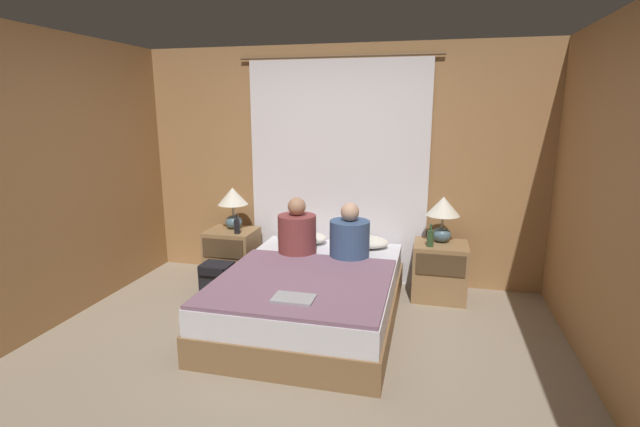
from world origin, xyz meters
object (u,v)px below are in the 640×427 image
pillow_right (362,241)px  laptop_on_bed (294,298)px  lamp_right (443,212)px  beer_bottle_on_right_stand (430,238)px  backpack_on_floor (217,278)px  person_right_in_bed (350,237)px  bed (312,296)px  nightstand_right (440,271)px  lamp_left (233,201)px  pillow_left (302,237)px  person_left_in_bed (297,232)px  beer_bottle_on_left_stand (237,226)px  nightstand_left (232,255)px

pillow_right → laptop_on_bed: pillow_right is taller
lamp_right → beer_bottle_on_right_stand: bearing=-119.5°
backpack_on_floor → laptop_on_bed: bearing=-41.8°
person_right_in_bed → laptop_on_bed: person_right_in_bed is taller
person_right_in_bed → lamp_right: bearing=26.5°
laptop_on_bed → beer_bottle_on_right_stand: bearing=55.0°
lamp_right → pillow_right: bearing=-177.6°
bed → nightstand_right: bearing=34.9°
nightstand_right → lamp_left: bearing=178.1°
pillow_left → pillow_right: size_ratio=1.00×
beer_bottle_on_right_stand → bed: bearing=-146.6°
beer_bottle_on_right_stand → laptop_on_bed: beer_bottle_on_right_stand is taller
lamp_left → backpack_on_floor: lamp_left is taller
lamp_left → pillow_left: (0.79, -0.03, -0.35)m
bed → person_left_in_bed: size_ratio=3.63×
pillow_left → beer_bottle_on_left_stand: bearing=-167.0°
person_left_in_bed → beer_bottle_on_left_stand: (-0.73, 0.24, -0.04)m
nightstand_left → beer_bottle_on_right_stand: bearing=-3.0°
pillow_right → backpack_on_floor: size_ratio=1.59×
person_right_in_bed → laptop_on_bed: bearing=-100.7°
lamp_right → beer_bottle_on_left_stand: (-2.10, -0.19, -0.22)m
bed → beer_bottle_on_left_stand: bearing=146.3°
lamp_left → lamp_right: bearing=0.0°
nightstand_right → backpack_on_floor: (-2.17, -0.48, -0.09)m
pillow_left → laptop_on_bed: bearing=-76.3°
lamp_right → bed: bearing=-142.6°
nightstand_left → lamp_right: (2.22, 0.08, 0.58)m
beer_bottle_on_right_stand → laptop_on_bed: 1.67m
pillow_left → person_left_in_bed: 0.43m
nightstand_right → pillow_right: pillow_right is taller
person_left_in_bed → beer_bottle_on_left_stand: 0.77m
beer_bottle_on_left_stand → laptop_on_bed: (1.04, -1.36, -0.14)m
lamp_left → backpack_on_floor: (0.05, -0.56, -0.67)m
beer_bottle_on_left_stand → backpack_on_floor: (-0.07, -0.37, -0.45)m
beer_bottle_on_left_stand → backpack_on_floor: bearing=-100.8°
laptop_on_bed → backpack_on_floor: laptop_on_bed is taller
backpack_on_floor → bed: bearing=-15.2°
lamp_right → laptop_on_bed: 1.91m
bed → lamp_right: 1.54m
person_right_in_bed → person_left_in_bed: bearing=180.0°
nightstand_right → beer_bottle_on_left_stand: 2.13m
person_right_in_bed → backpack_on_floor: size_ratio=1.58×
beer_bottle_on_left_stand → lamp_left: bearing=122.6°
pillow_left → pillow_right: (0.65, 0.00, 0.00)m
lamp_left → pillow_right: size_ratio=0.84×
nightstand_left → pillow_right: bearing=1.7°
lamp_right → beer_bottle_on_left_stand: 2.12m
lamp_left → backpack_on_floor: size_ratio=1.33×
person_left_in_bed → pillow_right: bearing=33.9°
nightstand_right → person_left_in_bed: 1.47m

